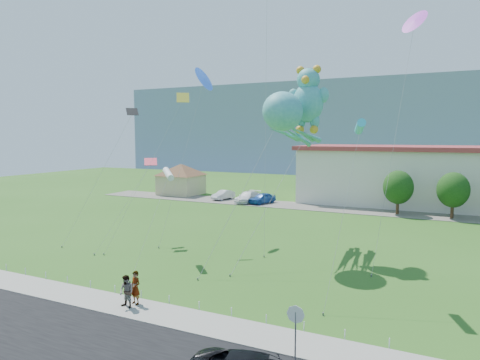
% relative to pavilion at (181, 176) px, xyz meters
% --- Properties ---
extents(ground, '(160.00, 160.00, 0.00)m').
position_rel_pavilion_xyz_m(ground, '(24.00, -38.00, -3.02)').
color(ground, '#295718').
rests_on(ground, ground).
extents(road, '(80.00, 8.00, 0.06)m').
position_rel_pavilion_xyz_m(road, '(24.00, -46.00, -2.99)').
color(road, black).
rests_on(road, ground).
extents(sidewalk, '(80.00, 2.50, 0.10)m').
position_rel_pavilion_xyz_m(sidewalk, '(24.00, -40.75, -2.97)').
color(sidewalk, gray).
rests_on(sidewalk, ground).
extents(parking_strip, '(70.00, 6.00, 0.06)m').
position_rel_pavilion_xyz_m(parking_strip, '(24.00, -3.00, -2.99)').
color(parking_strip, '#59544C').
rests_on(parking_strip, ground).
extents(hill_ridge, '(160.00, 50.00, 25.00)m').
position_rel_pavilion_xyz_m(hill_ridge, '(24.00, 82.00, 9.48)').
color(hill_ridge, gray).
rests_on(hill_ridge, ground).
extents(pavilion, '(9.20, 9.20, 5.00)m').
position_rel_pavilion_xyz_m(pavilion, '(0.00, 0.00, 0.00)').
color(pavilion, tan).
rests_on(pavilion, ground).
extents(stop_sign, '(0.80, 0.07, 2.50)m').
position_rel_pavilion_xyz_m(stop_sign, '(33.50, -42.21, -1.15)').
color(stop_sign, slate).
rests_on(stop_sign, ground).
extents(rope_fence, '(26.05, 0.05, 0.50)m').
position_rel_pavilion_xyz_m(rope_fence, '(24.00, -39.30, -2.77)').
color(rope_fence, white).
rests_on(rope_fence, ground).
extents(tree_near, '(3.60, 3.60, 5.47)m').
position_rel_pavilion_xyz_m(tree_near, '(34.00, -4.00, 0.36)').
color(tree_near, '#3F2B19').
rests_on(tree_near, ground).
extents(tree_mid, '(3.60, 3.60, 5.47)m').
position_rel_pavilion_xyz_m(tree_mid, '(40.00, -4.00, 0.36)').
color(tree_mid, '#3F2B19').
rests_on(tree_mid, ground).
extents(pedestrian_left, '(0.76, 0.57, 1.91)m').
position_rel_pavilion_xyz_m(pedestrian_left, '(23.42, -40.30, -1.97)').
color(pedestrian_left, gray).
rests_on(pedestrian_left, sidewalk).
extents(pedestrian_right, '(0.98, 0.82, 1.82)m').
position_rel_pavilion_xyz_m(pedestrian_right, '(23.31, -40.93, -2.01)').
color(pedestrian_right, gray).
rests_on(pedestrian_right, sidewalk).
extents(parked_car_silver, '(2.29, 4.37, 1.37)m').
position_rel_pavilion_xyz_m(parked_car_silver, '(9.01, -2.26, -2.28)').
color(parked_car_silver, '#BABCC2').
rests_on(parked_car_silver, parking_strip).
extents(parked_car_white, '(2.41, 5.44, 1.55)m').
position_rel_pavilion_xyz_m(parked_car_white, '(13.50, -3.22, -2.19)').
color(parked_car_white, white).
rests_on(parked_car_white, parking_strip).
extents(parked_car_blue, '(3.15, 4.79, 1.51)m').
position_rel_pavilion_xyz_m(parked_car_blue, '(15.83, -3.33, -2.21)').
color(parked_car_blue, '#1B4B99').
rests_on(parked_car_blue, parking_strip).
extents(octopus_kite, '(4.76, 13.59, 12.98)m').
position_rel_pavilion_xyz_m(octopus_kite, '(27.56, -26.63, 7.84)').
color(octopus_kite, teal).
rests_on(octopus_kite, ground).
extents(teddy_bear_kite, '(4.50, 9.77, 15.24)m').
position_rel_pavilion_xyz_m(teddy_bear_kite, '(28.72, -24.87, 9.65)').
color(teddy_bear_kite, teal).
rests_on(teddy_bear_kite, ground).
extents(small_kite_yellow, '(4.18, 7.32, 13.41)m').
position_rel_pavilion_xyz_m(small_kite_yellow, '(17.36, -27.35, 8.33)').
color(small_kite_yellow, gold).
rests_on(small_kite_yellow, ground).
extents(small_kite_blue, '(1.80, 7.64, 15.77)m').
position_rel_pavilion_xyz_m(small_kite_blue, '(17.67, -22.75, 11.73)').
color(small_kite_blue, blue).
rests_on(small_kite_blue, ground).
extents(small_kite_cyan, '(1.18, 5.60, 10.58)m').
position_rel_pavilion_xyz_m(small_kite_cyan, '(34.25, -32.67, 7.04)').
color(small_kite_cyan, '#33B8E8').
rests_on(small_kite_cyan, ground).
extents(small_kite_white, '(1.34, 7.18, 7.11)m').
position_rel_pavilion_xyz_m(small_kite_white, '(19.59, -31.52, 3.60)').
color(small_kite_white, silver).
rests_on(small_kite_white, ground).
extents(small_kite_purple, '(2.48, 9.05, 19.42)m').
position_rel_pavilion_xyz_m(small_kite_purple, '(36.23, -21.28, 15.22)').
color(small_kite_purple, '#B631C7').
rests_on(small_kite_purple, ground).
extents(small_kite_black, '(3.01, 7.63, 12.35)m').
position_rel_pavilion_xyz_m(small_kite_black, '(11.42, -26.84, 7.46)').
color(small_kite_black, black).
rests_on(small_kite_black, ground).
extents(small_kite_pink, '(2.12, 6.45, 7.74)m').
position_rel_pavilion_xyz_m(small_kite_pink, '(14.96, -28.34, 3.57)').
color(small_kite_pink, '#F4364F').
rests_on(small_kite_pink, ground).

